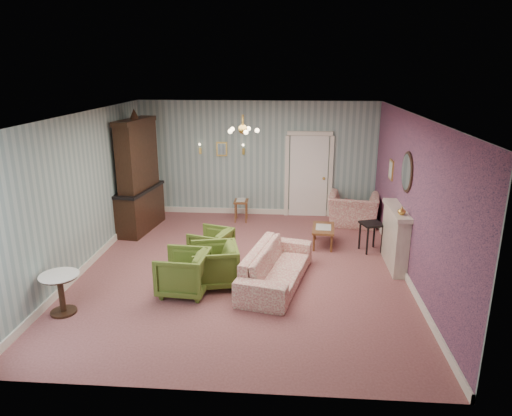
# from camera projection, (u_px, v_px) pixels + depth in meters

# --- Properties ---
(floor) EXTENTS (7.00, 7.00, 0.00)m
(floor) POSITION_uv_depth(u_px,v_px,m) (244.00, 269.00, 8.87)
(floor) COLOR #965857
(floor) RESTS_ON ground
(ceiling) EXTENTS (7.00, 7.00, 0.00)m
(ceiling) POSITION_uv_depth(u_px,v_px,m) (243.00, 115.00, 8.02)
(ceiling) COLOR white
(ceiling) RESTS_ON ground
(wall_back) EXTENTS (6.00, 0.00, 6.00)m
(wall_back) POSITION_uv_depth(u_px,v_px,m) (257.00, 159.00, 11.79)
(wall_back) COLOR gray
(wall_back) RESTS_ON ground
(wall_front) EXTENTS (6.00, 0.00, 6.00)m
(wall_front) POSITION_uv_depth(u_px,v_px,m) (211.00, 280.00, 5.11)
(wall_front) COLOR gray
(wall_front) RESTS_ON ground
(wall_left) EXTENTS (0.00, 7.00, 7.00)m
(wall_left) POSITION_uv_depth(u_px,v_px,m) (83.00, 192.00, 8.66)
(wall_left) COLOR gray
(wall_left) RESTS_ON ground
(wall_right) EXTENTS (0.00, 7.00, 7.00)m
(wall_right) POSITION_uv_depth(u_px,v_px,m) (412.00, 199.00, 8.23)
(wall_right) COLOR gray
(wall_right) RESTS_ON ground
(wall_right_floral) EXTENTS (0.00, 7.00, 7.00)m
(wall_right_floral) POSITION_uv_depth(u_px,v_px,m) (411.00, 199.00, 8.23)
(wall_right_floral) COLOR #BF5F79
(wall_right_floral) RESTS_ON ground
(door) EXTENTS (1.12, 0.12, 2.16)m
(door) POSITION_uv_depth(u_px,v_px,m) (309.00, 175.00, 11.76)
(door) COLOR white
(door) RESTS_ON floor
(olive_chair_a) EXTENTS (0.80, 0.85, 0.82)m
(olive_chair_a) POSITION_uv_depth(u_px,v_px,m) (183.00, 271.00, 7.83)
(olive_chair_a) COLOR #556D26
(olive_chair_a) RESTS_ON floor
(olive_chair_b) EXTENTS (0.90, 0.94, 0.82)m
(olive_chair_b) POSITION_uv_depth(u_px,v_px,m) (214.00, 263.00, 8.13)
(olive_chair_b) COLOR #556D26
(olive_chair_b) RESTS_ON floor
(olive_chair_c) EXTENTS (0.85, 0.88, 0.73)m
(olive_chair_c) POSITION_uv_depth(u_px,v_px,m) (211.00, 244.00, 9.13)
(olive_chair_c) COLOR #556D26
(olive_chair_c) RESTS_ON floor
(sofa_chintz) EXTENTS (1.13, 2.30, 0.87)m
(sofa_chintz) POSITION_uv_depth(u_px,v_px,m) (276.00, 260.00, 8.18)
(sofa_chintz) COLOR #A94447
(sofa_chintz) RESTS_ON floor
(wingback_chair) EXTENTS (1.27, 0.94, 1.02)m
(wingback_chair) POSITION_uv_depth(u_px,v_px,m) (354.00, 205.00, 11.21)
(wingback_chair) COLOR #A94447
(wingback_chair) RESTS_ON floor
(dresser) EXTENTS (0.78, 1.71, 2.75)m
(dresser) POSITION_uv_depth(u_px,v_px,m) (138.00, 172.00, 10.66)
(dresser) COLOR black
(dresser) RESTS_ON floor
(fireplace) EXTENTS (0.30, 1.40, 1.16)m
(fireplace) POSITION_uv_depth(u_px,v_px,m) (395.00, 237.00, 8.87)
(fireplace) COLOR beige
(fireplace) RESTS_ON floor
(mantel_vase) EXTENTS (0.15, 0.15, 0.15)m
(mantel_vase) POSITION_uv_depth(u_px,v_px,m) (402.00, 211.00, 8.30)
(mantel_vase) COLOR gold
(mantel_vase) RESTS_ON fireplace
(oval_mirror) EXTENTS (0.04, 0.76, 0.84)m
(oval_mirror) POSITION_uv_depth(u_px,v_px,m) (407.00, 172.00, 8.50)
(oval_mirror) COLOR white
(oval_mirror) RESTS_ON wall_right
(framed_print) EXTENTS (0.04, 0.34, 0.42)m
(framed_print) POSITION_uv_depth(u_px,v_px,m) (391.00, 170.00, 9.86)
(framed_print) COLOR gold
(framed_print) RESTS_ON wall_right
(coffee_table) EXTENTS (0.52, 0.85, 0.42)m
(coffee_table) POSITION_uv_depth(u_px,v_px,m) (323.00, 236.00, 9.98)
(coffee_table) COLOR brown
(coffee_table) RESTS_ON floor
(side_table_black) EXTENTS (0.53, 0.53, 0.62)m
(side_table_black) POSITION_uv_depth(u_px,v_px,m) (371.00, 237.00, 9.64)
(side_table_black) COLOR black
(side_table_black) RESTS_ON floor
(pedestal_table) EXTENTS (0.74, 0.74, 0.66)m
(pedestal_table) POSITION_uv_depth(u_px,v_px,m) (61.00, 294.00, 7.20)
(pedestal_table) COLOR black
(pedestal_table) RESTS_ON floor
(nesting_table) EXTENTS (0.35, 0.44, 0.57)m
(nesting_table) POSITION_uv_depth(u_px,v_px,m) (241.00, 210.00, 11.58)
(nesting_table) COLOR brown
(nesting_table) RESTS_ON floor
(gilt_mirror_back) EXTENTS (0.28, 0.06, 0.36)m
(gilt_mirror_back) POSITION_uv_depth(u_px,v_px,m) (222.00, 149.00, 11.74)
(gilt_mirror_back) COLOR gold
(gilt_mirror_back) RESTS_ON wall_back
(sconce_left) EXTENTS (0.16, 0.12, 0.30)m
(sconce_left) POSITION_uv_depth(u_px,v_px,m) (200.00, 149.00, 11.76)
(sconce_left) COLOR gold
(sconce_left) RESTS_ON wall_back
(sconce_right) EXTENTS (0.16, 0.12, 0.30)m
(sconce_right) POSITION_uv_depth(u_px,v_px,m) (243.00, 150.00, 11.68)
(sconce_right) COLOR gold
(sconce_right) RESTS_ON wall_back
(chandelier) EXTENTS (0.56, 0.56, 0.36)m
(chandelier) POSITION_uv_depth(u_px,v_px,m) (243.00, 130.00, 8.10)
(chandelier) COLOR gold
(chandelier) RESTS_ON ceiling
(burgundy_cushion) EXTENTS (0.41, 0.28, 0.39)m
(burgundy_cushion) POSITION_uv_depth(u_px,v_px,m) (352.00, 208.00, 11.08)
(burgundy_cushion) COLOR maroon
(burgundy_cushion) RESTS_ON wingback_chair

